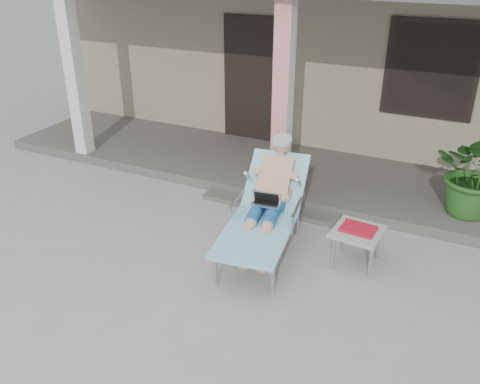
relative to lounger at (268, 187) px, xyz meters
The scene contains 7 objects.
ground 1.30m from the lounger, 105.81° to the right, with size 60.00×60.00×0.00m, color #9E9E99.
house 5.57m from the lounger, 92.96° to the left, with size 10.40×5.40×3.30m.
porch_deck 2.13m from the lounger, 98.13° to the left, with size 10.00×2.00×0.15m, color #605B56.
porch_step 1.16m from the lounger, 108.66° to the left, with size 2.00×0.30×0.07m, color #605B56.
lounger is the anchor object (origin of this frame).
side_table 1.14m from the lounger, ahead, with size 0.57×0.57×0.47m.
potted_palm 2.70m from the lounger, 36.08° to the left, with size 1.03×0.89×1.14m, color #26591E.
Camera 1 is at (2.28, -3.91, 3.32)m, focal length 38.00 mm.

